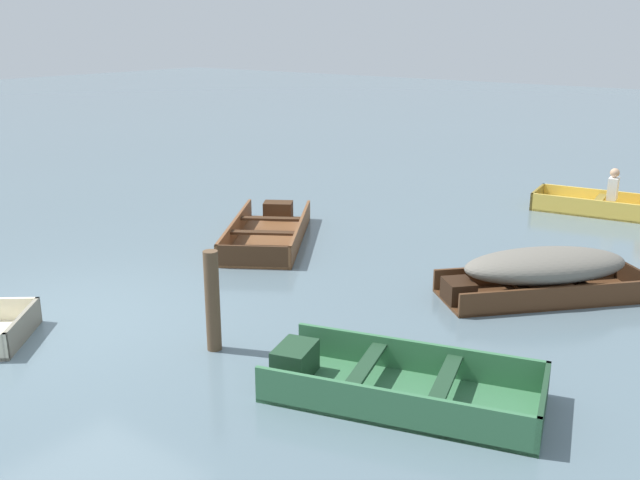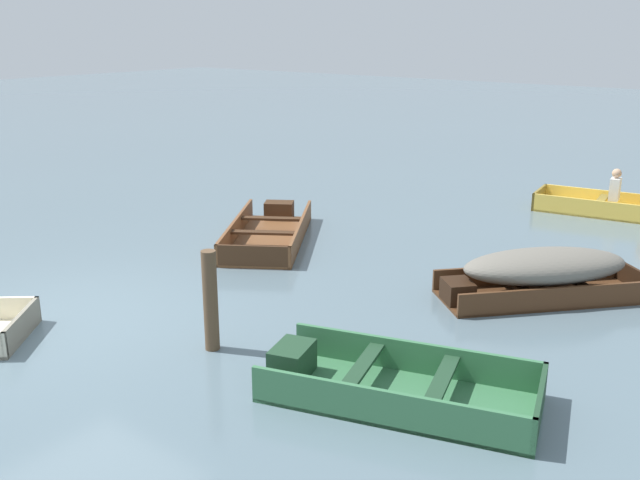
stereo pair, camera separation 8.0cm
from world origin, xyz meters
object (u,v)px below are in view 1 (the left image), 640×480
skiff_green_mid_moored (390,385)px  skiff_dark_varnish_far_moored (543,271)px  skiff_wooden_brown_near_moored (269,231)px  mooring_post (212,301)px

skiff_green_mid_moored → skiff_dark_varnish_far_moored: 3.63m
skiff_wooden_brown_near_moored → skiff_dark_varnish_far_moored: (4.86, 0.13, 0.26)m
skiff_wooden_brown_near_moored → mooring_post: bearing=-57.1°
skiff_green_mid_moored → mooring_post: (-2.20, -0.28, 0.46)m
skiff_wooden_brown_near_moored → mooring_post: 4.52m
skiff_dark_varnish_far_moored → mooring_post: (-2.42, -3.90, 0.21)m
skiff_green_mid_moored → mooring_post: mooring_post is taller
skiff_green_mid_moored → skiff_wooden_brown_near_moored: bearing=143.1°
skiff_green_mid_moored → skiff_dark_varnish_far_moored: bearing=86.6°
skiff_green_mid_moored → mooring_post: size_ratio=2.46×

